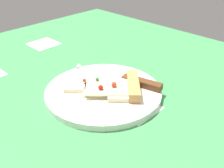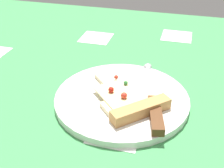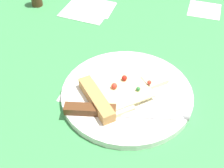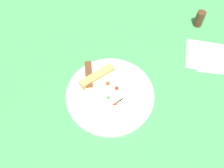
{
  "view_description": "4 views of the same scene",
  "coord_description": "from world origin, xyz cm",
  "px_view_note": "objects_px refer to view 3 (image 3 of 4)",
  "views": [
    {
      "loc": [
        27.72,
        36.07,
        34.05
      ],
      "look_at": [
        -9.74,
        -0.53,
        3.79
      ],
      "focal_mm": 42.98,
      "sensor_mm": 36.0,
      "label": 1
    },
    {
      "loc": [
        -20.1,
        43.38,
        34.4
      ],
      "look_at": [
        -7.53,
        -2.32,
        4.42
      ],
      "focal_mm": 45.48,
      "sensor_mm": 36.0,
      "label": 2
    },
    {
      "loc": [
        -55.63,
        -13.97,
        48.62
      ],
      "look_at": [
        -9.77,
        0.11,
        3.13
      ],
      "focal_mm": 51.78,
      "sensor_mm": 36.0,
      "label": 3
    },
    {
      "loc": [
        -4.04,
        -38.71,
        66.0
      ],
      "look_at": [
        -9.06,
        -1.01,
        3.95
      ],
      "focal_mm": 38.36,
      "sensor_mm": 36.0,
      "label": 4
    }
  ],
  "objects_px": {
    "plate": "(127,94)",
    "pizza_slice": "(116,93)",
    "knife": "(114,111)",
    "napkin": "(87,9)"
  },
  "relations": [
    {
      "from": "pizza_slice",
      "to": "napkin",
      "type": "xyz_separation_m",
      "value": [
        0.32,
        0.18,
        -0.02
      ]
    },
    {
      "from": "pizza_slice",
      "to": "plate",
      "type": "bearing_deg",
      "value": 89.7
    },
    {
      "from": "plate",
      "to": "knife",
      "type": "relative_size",
      "value": 1.15
    },
    {
      "from": "pizza_slice",
      "to": "knife",
      "type": "height_order",
      "value": "pizza_slice"
    },
    {
      "from": "plate",
      "to": "napkin",
      "type": "distance_m",
      "value": 0.37
    },
    {
      "from": "knife",
      "to": "napkin",
      "type": "bearing_deg",
      "value": -166.14
    },
    {
      "from": "knife",
      "to": "plate",
      "type": "bearing_deg",
      "value": 158.43
    },
    {
      "from": "plate",
      "to": "pizza_slice",
      "type": "distance_m",
      "value": 0.03
    },
    {
      "from": "knife",
      "to": "napkin",
      "type": "xyz_separation_m",
      "value": [
        0.37,
        0.19,
        -0.02
      ]
    },
    {
      "from": "plate",
      "to": "pizza_slice",
      "type": "bearing_deg",
      "value": 133.62
    }
  ]
}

